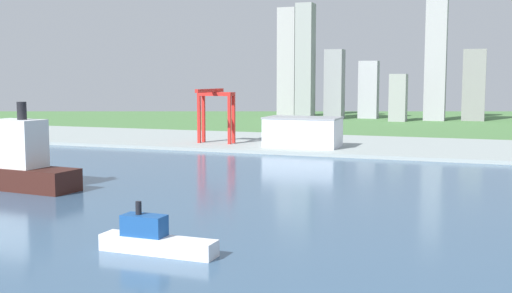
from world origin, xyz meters
TOP-DOWN VIEW (x-y plane):
  - ground_plane at (0.00, 300.00)m, footprint 2400.00×2400.00m
  - water_bay at (0.00, 240.00)m, footprint 840.00×360.00m
  - industrial_pier at (0.00, 490.00)m, footprint 840.00×140.00m
  - ferry_boat at (-8.00, 177.21)m, footprint 36.48×7.96m
  - cargo_ship at (-123.90, 252.55)m, footprint 68.92×23.85m
  - port_crane_red at (-111.20, 455.25)m, footprint 27.50×45.74m
  - warehouse_main at (-41.80, 453.99)m, footprint 53.53×29.81m
  - distant_skyline at (-51.21, 821.31)m, footprint 310.96×72.85m

SIDE VIEW (x-z plane):
  - ground_plane at x=0.00m, z-range 0.00..0.00m
  - water_bay at x=0.00m, z-range 0.00..0.15m
  - industrial_pier at x=0.00m, z-range 0.00..2.50m
  - ferry_boat at x=-8.00m, z-range -3.34..11.80m
  - cargo_ship at x=-123.90m, z-range -8.48..32.28m
  - warehouse_main at x=-41.80m, z-range 2.52..24.10m
  - port_crane_red at x=-111.20m, z-range 12.03..53.52m
  - distant_skyline at x=-51.21m, z-range -18.55..135.29m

